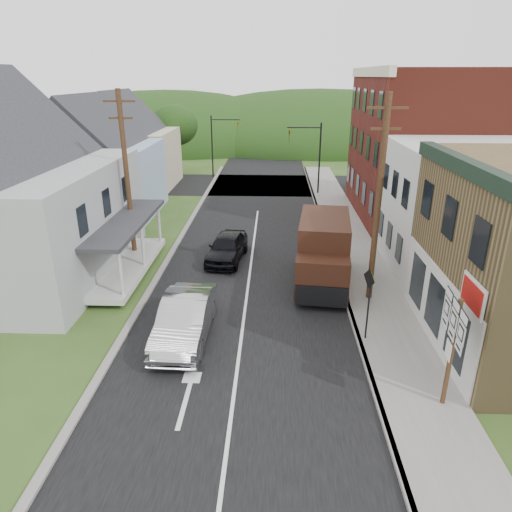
# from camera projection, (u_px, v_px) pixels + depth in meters

# --- Properties ---
(ground) EXTENTS (120.00, 120.00, 0.00)m
(ground) POSITION_uv_depth(u_px,v_px,m) (241.00, 338.00, 17.85)
(ground) COLOR #2D4719
(ground) RESTS_ON ground
(road) EXTENTS (9.00, 90.00, 0.02)m
(road) POSITION_uv_depth(u_px,v_px,m) (253.00, 248.00, 27.14)
(road) COLOR black
(road) RESTS_ON ground
(cross_road) EXTENTS (60.00, 9.00, 0.02)m
(cross_road) POSITION_uv_depth(u_px,v_px,m) (261.00, 185.00, 42.93)
(cross_road) COLOR black
(cross_road) RESTS_ON ground
(sidewalk_right) EXTENTS (2.80, 55.00, 0.15)m
(sidewalk_right) POSITION_uv_depth(u_px,v_px,m) (358.00, 261.00, 25.03)
(sidewalk_right) COLOR slate
(sidewalk_right) RESTS_ON ground
(curb_right) EXTENTS (0.20, 55.00, 0.15)m
(curb_right) POSITION_uv_depth(u_px,v_px,m) (334.00, 261.00, 25.08)
(curb_right) COLOR slate
(curb_right) RESTS_ON ground
(curb_left) EXTENTS (0.30, 55.00, 0.12)m
(curb_left) POSITION_uv_depth(u_px,v_px,m) (168.00, 259.00, 25.43)
(curb_left) COLOR slate
(curb_left) RESTS_ON ground
(storefront_white) EXTENTS (8.00, 7.00, 6.50)m
(storefront_white) POSITION_uv_depth(u_px,v_px,m) (472.00, 209.00, 23.20)
(storefront_white) COLOR silver
(storefront_white) RESTS_ON ground
(storefront_red) EXTENTS (8.00, 12.00, 10.00)m
(storefront_red) POSITION_uv_depth(u_px,v_px,m) (421.00, 147.00, 31.38)
(storefront_red) COLOR maroon
(storefront_red) RESTS_ON ground
(house_gray) EXTENTS (10.20, 12.24, 8.35)m
(house_gray) POSITION_uv_depth(u_px,v_px,m) (4.00, 193.00, 22.30)
(house_gray) COLOR #9A9D9F
(house_gray) RESTS_ON ground
(house_blue) EXTENTS (7.14, 8.16, 7.28)m
(house_blue) POSITION_uv_depth(u_px,v_px,m) (104.00, 164.00, 32.69)
(house_blue) COLOR #93A6C8
(house_blue) RESTS_ON ground
(house_cream) EXTENTS (7.14, 8.16, 7.28)m
(house_cream) POSITION_uv_depth(u_px,v_px,m) (134.00, 146.00, 41.07)
(house_cream) COLOR #B6AA8D
(house_cream) RESTS_ON ground
(utility_pole_right) EXTENTS (1.60, 0.26, 9.00)m
(utility_pole_right) POSITION_uv_depth(u_px,v_px,m) (378.00, 201.00, 19.18)
(utility_pole_right) COLOR #472D19
(utility_pole_right) RESTS_ON ground
(utility_pole_left) EXTENTS (1.60, 0.26, 9.00)m
(utility_pole_left) POSITION_uv_depth(u_px,v_px,m) (127.00, 177.00, 23.80)
(utility_pole_left) COLOR #472D19
(utility_pole_left) RESTS_ON ground
(traffic_signal_right) EXTENTS (2.87, 0.20, 6.00)m
(traffic_signal_right) POSITION_uv_depth(u_px,v_px,m) (312.00, 150.00, 38.14)
(traffic_signal_right) COLOR black
(traffic_signal_right) RESTS_ON ground
(traffic_signal_left) EXTENTS (2.87, 0.20, 6.00)m
(traffic_signal_left) POSITION_uv_depth(u_px,v_px,m) (219.00, 139.00, 44.96)
(traffic_signal_left) COLOR black
(traffic_signal_left) RESTS_ON ground
(tree_left_c) EXTENTS (5.80, 5.80, 8.41)m
(tree_left_c) POSITION_uv_depth(u_px,v_px,m) (12.00, 127.00, 34.94)
(tree_left_c) COLOR #382616
(tree_left_c) RESTS_ON ground
(tree_left_d) EXTENTS (4.80, 4.80, 6.94)m
(tree_left_d) POSITION_uv_depth(u_px,v_px,m) (174.00, 125.00, 46.11)
(tree_left_d) COLOR #382616
(tree_left_d) RESTS_ON ground
(forested_ridge) EXTENTS (90.00, 30.00, 16.00)m
(forested_ridge) POSITION_uv_depth(u_px,v_px,m) (267.00, 144.00, 68.94)
(forested_ridge) COLOR black
(forested_ridge) RESTS_ON ground
(silver_sedan) EXTENTS (1.88, 5.14, 1.68)m
(silver_sedan) POSITION_uv_depth(u_px,v_px,m) (185.00, 319.00, 17.55)
(silver_sedan) COLOR #A1A0A5
(silver_sedan) RESTS_ON ground
(dark_sedan) EXTENTS (2.33, 4.61, 1.50)m
(dark_sedan) POSITION_uv_depth(u_px,v_px,m) (227.00, 247.00, 25.13)
(dark_sedan) COLOR black
(dark_sedan) RESTS_ON ground
(delivery_van) EXTENTS (2.96, 6.03, 3.25)m
(delivery_van) POSITION_uv_depth(u_px,v_px,m) (323.00, 253.00, 21.93)
(delivery_van) COLOR black
(delivery_van) RESTS_ON ground
(route_sign_cluster) EXTENTS (0.25, 2.04, 3.58)m
(route_sign_cluster) POSITION_uv_depth(u_px,v_px,m) (452.00, 338.00, 13.26)
(route_sign_cluster) COLOR #472D19
(route_sign_cluster) RESTS_ON sidewalk_right
(warning_sign) EXTENTS (0.28, 0.77, 2.91)m
(warning_sign) POSITION_uv_depth(u_px,v_px,m) (369.00, 294.00, 16.91)
(warning_sign) COLOR black
(warning_sign) RESTS_ON sidewalk_right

